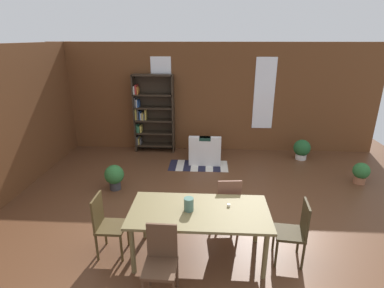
# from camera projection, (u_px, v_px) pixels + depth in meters

# --- Properties ---
(ground_plane) EXTENTS (10.38, 10.38, 0.00)m
(ground_plane) POSITION_uv_depth(u_px,v_px,m) (212.00, 226.00, 5.13)
(ground_plane) COLOR brown
(back_wall_brick) EXTENTS (8.98, 0.12, 2.96)m
(back_wall_brick) POSITION_uv_depth(u_px,v_px,m) (212.00, 98.00, 8.24)
(back_wall_brick) COLOR brown
(back_wall_brick) RESTS_ON ground
(window_pane_0) EXTENTS (0.55, 0.02, 1.92)m
(window_pane_0) POSITION_uv_depth(u_px,v_px,m) (162.00, 93.00, 8.20)
(window_pane_0) COLOR white
(window_pane_1) EXTENTS (0.55, 0.02, 1.92)m
(window_pane_1) POSITION_uv_depth(u_px,v_px,m) (264.00, 94.00, 8.04)
(window_pane_1) COLOR white
(dining_table) EXTENTS (1.97, 0.96, 0.78)m
(dining_table) POSITION_uv_depth(u_px,v_px,m) (199.00, 215.00, 4.21)
(dining_table) COLOR brown
(dining_table) RESTS_ON ground
(vase_on_table) EXTENTS (0.14, 0.14, 0.19)m
(vase_on_table) POSITION_uv_depth(u_px,v_px,m) (189.00, 204.00, 4.16)
(vase_on_table) COLOR #4C7266
(vase_on_table) RESTS_ON dining_table
(tealight_candle_0) EXTENTS (0.04, 0.04, 0.04)m
(tealight_candle_0) POSITION_uv_depth(u_px,v_px,m) (229.00, 205.00, 4.28)
(tealight_candle_0) COLOR silver
(tealight_candle_0) RESTS_ON dining_table
(dining_chair_head_right) EXTENTS (0.44, 0.44, 0.95)m
(dining_chair_head_right) POSITION_uv_depth(u_px,v_px,m) (295.00, 230.00, 4.19)
(dining_chair_head_right) COLOR #382E19
(dining_chair_head_right) RESTS_ON ground
(dining_chair_head_left) EXTENTS (0.40, 0.40, 0.95)m
(dining_chair_head_left) POSITION_uv_depth(u_px,v_px,m) (106.00, 223.00, 4.35)
(dining_chair_head_left) COLOR #49391D
(dining_chair_head_left) RESTS_ON ground
(dining_chair_far_right) EXTENTS (0.43, 0.43, 0.95)m
(dining_chair_far_right) POSITION_uv_depth(u_px,v_px,m) (228.00, 202.00, 4.91)
(dining_chair_far_right) COLOR brown
(dining_chair_far_right) RESTS_ON ground
(dining_chair_near_left) EXTENTS (0.41, 0.41, 0.95)m
(dining_chair_near_left) POSITION_uv_depth(u_px,v_px,m) (161.00, 260.00, 3.63)
(dining_chair_near_left) COLOR #523724
(dining_chair_near_left) RESTS_ON ground
(bookshelf_tall) EXTENTS (1.10, 0.33, 2.15)m
(bookshelf_tall) POSITION_uv_depth(u_px,v_px,m) (152.00, 114.00, 8.22)
(bookshelf_tall) COLOR #2D2319
(bookshelf_tall) RESTS_ON ground
(armchair_white) EXTENTS (0.81, 0.81, 0.75)m
(armchair_white) POSITION_uv_depth(u_px,v_px,m) (205.00, 151.00, 7.75)
(armchair_white) COLOR silver
(armchair_white) RESTS_ON ground
(potted_plant_by_shelf) EXTENTS (0.36, 0.36, 0.48)m
(potted_plant_by_shelf) POSITION_uv_depth(u_px,v_px,m) (361.00, 172.00, 6.57)
(potted_plant_by_shelf) COLOR #9E6042
(potted_plant_by_shelf) RESTS_ON ground
(potted_plant_corner) EXTENTS (0.44, 0.44, 0.54)m
(potted_plant_corner) POSITION_uv_depth(u_px,v_px,m) (302.00, 149.00, 7.86)
(potted_plant_corner) COLOR silver
(potted_plant_corner) RESTS_ON ground
(potted_plant_window) EXTENTS (0.41, 0.41, 0.55)m
(potted_plant_window) POSITION_uv_depth(u_px,v_px,m) (114.00, 176.00, 6.29)
(potted_plant_window) COLOR #333338
(potted_plant_window) RESTS_ON ground
(striped_rug) EXTENTS (1.48, 0.70, 0.01)m
(striped_rug) POSITION_uv_depth(u_px,v_px,m) (198.00, 166.00, 7.54)
(striped_rug) COLOR #1E1E33
(striped_rug) RESTS_ON ground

